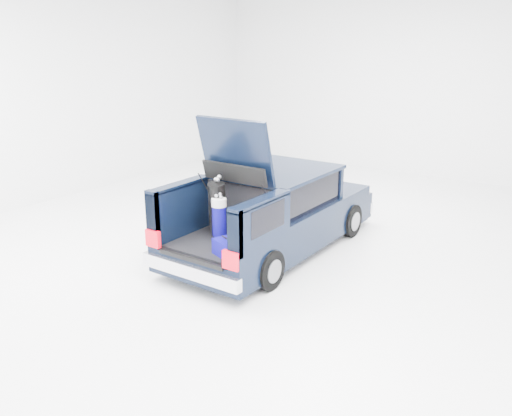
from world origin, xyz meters
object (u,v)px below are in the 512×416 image
Objects in this scene: red_suitcase at (255,224)px; blue_duffel at (230,248)px; blue_golf_bag at (219,219)px; car at (276,213)px; black_golf_bag at (218,210)px.

blue_duffel is (0.07, -0.72, -0.16)m from red_suitcase.
blue_golf_bag is at bearing -132.42° from red_suitcase.
blue_duffel is at bearing -71.54° from red_suitcase.
red_suitcase is 0.74m from blue_duffel.
blue_duffel is at bearing -76.76° from car.
red_suitcase is 0.59× the size of black_golf_bag.
car is at bearing 120.75° from red_suitcase.
car is 8.03× the size of red_suitcase.
red_suitcase is 0.55m from blue_golf_bag.
blue_golf_bag is 1.35× the size of blue_duffel.
black_golf_bag is 1.73× the size of blue_duffel.
red_suitcase is 0.63m from black_golf_bag.
black_golf_bag is (-0.19, -1.37, 0.37)m from car.
blue_duffel is (0.51, -0.41, -0.23)m from blue_golf_bag.
blue_golf_bag is (-0.45, -0.31, 0.07)m from red_suitcase.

